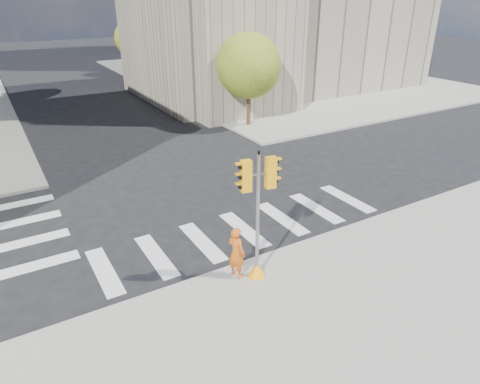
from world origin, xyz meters
name	(u,v)px	position (x,y,z in m)	size (l,w,h in m)	color
ground	(222,209)	(0.00, 0.00, 0.00)	(160.00, 160.00, 0.00)	black
sidewalk_far_right	(268,75)	(20.00, 26.00, 0.07)	(28.00, 40.00, 0.15)	gray
civic_building	(273,7)	(15.59, 19.12, 7.26)	(26.00, 16.00, 19.39)	gray
tree_re_near	(249,66)	(7.50, 10.00, 4.05)	(4.20, 4.20, 6.16)	#382616
tree_re_mid	(176,44)	(7.50, 22.00, 4.35)	(4.60, 4.60, 6.66)	#382616
tree_re_far	(133,38)	(7.50, 34.00, 3.87)	(4.00, 4.00, 5.88)	#382616
lamp_near	(226,51)	(8.00, 14.00, 4.58)	(0.35, 0.18, 8.11)	black
lamp_far	(157,36)	(8.00, 28.00, 4.58)	(0.35, 0.18, 8.11)	black
traffic_signal	(257,227)	(-1.41, -4.94, 1.92)	(1.08, 0.56, 4.22)	#F59F0C
photographer	(236,252)	(-1.95, -4.60, 1.02)	(0.63, 0.42, 1.74)	#CE5813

